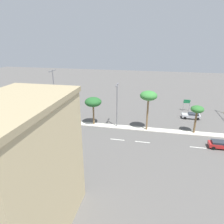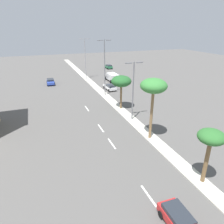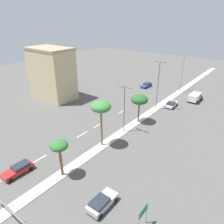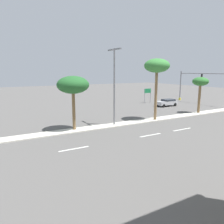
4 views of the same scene
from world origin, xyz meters
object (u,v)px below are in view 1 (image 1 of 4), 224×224
Objects in this scene: palm_tree_near at (149,96)px; palm_tree_leading at (197,110)px; sedan_red_mid at (221,145)px; palm_tree_right at (93,102)px; sedan_silver_center at (191,115)px; street_lamp_center at (117,102)px; street_lamp_left at (55,93)px; directional_road_sign at (187,103)px; commercial_building at (21,175)px; box_truck at (28,105)px; sedan_white_front at (48,114)px.

palm_tree_leading is at bearing -86.87° from palm_tree_near.
palm_tree_near is at bearing 69.62° from sedan_red_mid.
palm_tree_right is at bearing 87.39° from palm_tree_near.
palm_tree_near is at bearing 93.13° from palm_tree_leading.
palm_tree_right is 23.95m from sedan_silver_center.
palm_tree_right is 0.66× the size of street_lamp_center.
palm_tree_near is 20.46m from street_lamp_left.
directional_road_sign is at bearing -34.95° from palm_tree_near.
palm_tree_leading is 16.03m from street_lamp_center.
directional_road_sign is 0.22× the size of commercial_building.
palm_tree_near is 2.00× the size of sedan_silver_center.
street_lamp_left is (-13.70, 30.26, 4.60)m from directional_road_sign.
street_lamp_center is (-13.71, 16.25, 3.38)m from directional_road_sign.
sedan_red_mid is (-4.91, -13.23, -6.63)m from palm_tree_near.
commercial_building is 39.29m from box_truck.
sedan_silver_center is at bearing -63.48° from street_lamp_center.
directional_road_sign is 5.58m from sedan_silver_center.
street_lamp_center is at bearing 90.70° from palm_tree_leading.
palm_tree_leading is at bearing -89.30° from street_lamp_center.
commercial_building is at bearing 149.33° from sedan_silver_center.
directional_road_sign is at bearing -26.61° from commercial_building.
directional_road_sign is at bearing -49.84° from street_lamp_center.
box_truck is (32.44, 21.44, -5.66)m from commercial_building.
sedan_red_mid is at bearing -169.77° from directional_road_sign.
commercial_building is 32.68m from sedan_white_front.
palm_tree_near reaches higher than sedan_white_front.
street_lamp_left is (-0.19, 30.03, 1.92)m from palm_tree_leading.
sedan_red_mid is at bearing -102.32° from palm_tree_right.
palm_tree_right is at bearing 110.31° from sedan_silver_center.
commercial_building is at bearing 143.27° from palm_tree_leading.
palm_tree_near is 1.87× the size of sedan_red_mid.
street_lamp_left reaches higher than palm_tree_leading.
palm_tree_leading is at bearing -36.73° from commercial_building.
box_truck reaches higher than sedan_silver_center.
street_lamp_center reaches higher than palm_tree_right.
street_lamp_left is (0.01, 14.02, 1.22)m from street_lamp_center.
directional_road_sign is 0.69× the size of sedan_red_mid.
street_lamp_center reaches higher than box_truck.
commercial_building is 26.77m from palm_tree_right.
palm_tree_near reaches higher than box_truck.
commercial_building is (-40.18, 20.13, 4.62)m from directional_road_sign.
commercial_building is 2.56× the size of box_truck.
directional_road_sign is 21.52m from street_lamp_center.
box_truck is at bearing 76.76° from street_lamp_center.
palm_tree_leading is 1.28× the size of sedan_red_mid.
street_lamp_center is (-0.20, 16.01, 0.70)m from palm_tree_leading.
street_lamp_center reaches higher than palm_tree_leading.
commercial_building is 1.65× the size of palm_tree_near.
sedan_silver_center is at bearing -74.80° from street_lamp_left.
sedan_silver_center is at bearing -5.32° from palm_tree_leading.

